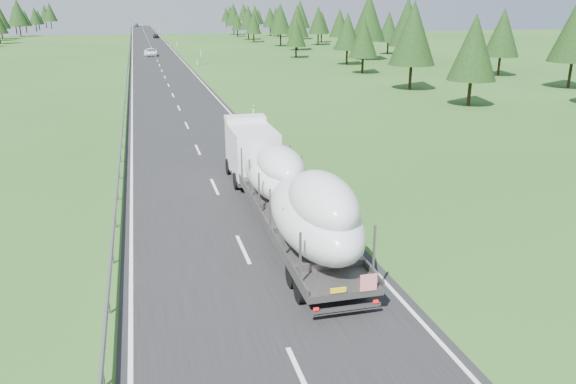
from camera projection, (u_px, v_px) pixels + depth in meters
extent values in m
plane|color=#27501A|center=(243.00, 250.00, 23.83)|extent=(400.00, 400.00, 0.00)
cube|color=black|center=(155.00, 56.00, 115.61)|extent=(10.00, 400.00, 0.02)
cube|color=slate|center=(129.00, 54.00, 114.15)|extent=(0.08, 400.00, 0.32)
cylinder|color=slate|center=(112.00, 257.00, 22.45)|extent=(0.10, 0.10, 0.60)
cube|color=silver|center=(253.00, 111.00, 52.78)|extent=(0.12, 0.07, 1.00)
cube|color=black|center=(253.00, 107.00, 52.68)|extent=(0.13, 0.08, 0.12)
cube|color=silver|center=(197.00, 62.00, 98.67)|extent=(0.12, 0.07, 1.00)
cube|color=black|center=(197.00, 60.00, 98.57)|extent=(0.13, 0.08, 0.12)
cube|color=silver|center=(177.00, 44.00, 144.57)|extent=(0.12, 0.07, 1.00)
cube|color=black|center=(177.00, 43.00, 144.47)|extent=(0.13, 0.08, 0.12)
cube|color=silver|center=(166.00, 35.00, 190.46)|extent=(0.12, 0.07, 1.00)
cube|color=black|center=(166.00, 34.00, 190.36)|extent=(0.13, 0.08, 0.12)
cube|color=silver|center=(160.00, 30.00, 236.36)|extent=(0.12, 0.07, 1.00)
cube|color=black|center=(160.00, 29.00, 236.25)|extent=(0.13, 0.08, 0.12)
cube|color=silver|center=(155.00, 26.00, 282.25)|extent=(0.12, 0.07, 1.00)
cube|color=black|center=(155.00, 25.00, 282.15)|extent=(0.13, 0.08, 0.12)
cube|color=silver|center=(152.00, 23.00, 328.14)|extent=(0.12, 0.07, 1.00)
cube|color=black|center=(152.00, 23.00, 328.04)|extent=(0.13, 0.08, 0.12)
cylinder|color=slate|center=(201.00, 59.00, 98.68)|extent=(0.08, 0.08, 2.00)
cube|color=silver|center=(201.00, 53.00, 98.37)|extent=(0.05, 0.90, 1.20)
cylinder|color=black|center=(570.00, 73.00, 69.85)|extent=(0.36, 0.36, 3.90)
cylinder|color=black|center=(499.00, 65.00, 82.84)|extent=(0.36, 0.36, 3.30)
cone|color=black|center=(503.00, 32.00, 81.39)|extent=(5.14, 5.14, 6.88)
cylinder|color=black|center=(405.00, 54.00, 98.00)|extent=(0.36, 0.36, 3.87)
cone|color=black|center=(407.00, 22.00, 96.31)|extent=(6.02, 6.02, 8.06)
cylinder|color=black|center=(367.00, 49.00, 107.42)|extent=(0.36, 0.36, 4.21)
cone|color=black|center=(369.00, 17.00, 105.58)|extent=(6.55, 6.55, 8.78)
cylinder|color=black|center=(388.00, 47.00, 120.50)|extent=(0.36, 0.36, 3.04)
cone|color=black|center=(389.00, 27.00, 119.18)|extent=(4.73, 4.73, 6.33)
cylinder|color=black|center=(339.00, 42.00, 137.05)|extent=(0.36, 0.36, 3.22)
cone|color=black|center=(340.00, 23.00, 135.64)|extent=(5.01, 5.01, 6.71)
cylinder|color=black|center=(318.00, 38.00, 149.35)|extent=(0.36, 0.36, 3.40)
cone|color=black|center=(318.00, 20.00, 147.87)|extent=(5.28, 5.28, 7.07)
cylinder|color=black|center=(321.00, 37.00, 160.18)|extent=(0.36, 0.36, 3.00)
cone|color=black|center=(322.00, 22.00, 158.87)|extent=(4.67, 4.67, 6.25)
cylinder|color=black|center=(300.00, 33.00, 174.86)|extent=(0.36, 0.36, 4.03)
cone|color=black|center=(300.00, 14.00, 173.10)|extent=(6.26, 6.26, 8.39)
cylinder|color=black|center=(278.00, 32.00, 188.67)|extent=(0.36, 0.36, 3.27)
cone|color=black|center=(278.00, 18.00, 187.24)|extent=(5.09, 5.09, 6.82)
cylinder|color=black|center=(270.00, 31.00, 196.92)|extent=(0.36, 0.36, 3.34)
cone|color=black|center=(270.00, 17.00, 195.47)|extent=(5.19, 5.19, 6.95)
cylinder|color=black|center=(276.00, 29.00, 213.07)|extent=(0.36, 0.36, 3.25)
cone|color=black|center=(276.00, 17.00, 211.65)|extent=(5.05, 5.05, 6.77)
cylinder|color=black|center=(255.00, 27.00, 225.38)|extent=(0.36, 0.36, 3.53)
cone|color=black|center=(255.00, 15.00, 223.84)|extent=(5.49, 5.49, 7.35)
cylinder|color=black|center=(259.00, 27.00, 239.98)|extent=(0.36, 0.36, 3.00)
cone|color=black|center=(259.00, 17.00, 238.67)|extent=(4.66, 4.66, 6.24)
cylinder|color=black|center=(234.00, 26.00, 248.26)|extent=(0.36, 0.36, 3.01)
cone|color=black|center=(234.00, 16.00, 246.94)|extent=(4.69, 4.69, 6.28)
cylinder|color=black|center=(244.00, 24.00, 263.45)|extent=(0.36, 0.36, 3.85)
cone|color=black|center=(244.00, 12.00, 261.77)|extent=(5.99, 5.99, 8.02)
cylinder|color=black|center=(226.00, 24.00, 275.39)|extent=(0.36, 0.36, 3.22)
cone|color=black|center=(226.00, 14.00, 273.98)|extent=(5.01, 5.01, 6.70)
cylinder|color=black|center=(230.00, 23.00, 286.76)|extent=(0.36, 0.36, 3.48)
cone|color=black|center=(230.00, 13.00, 285.24)|extent=(5.41, 5.41, 7.24)
cylinder|color=black|center=(470.00, 91.00, 57.51)|extent=(0.36, 0.36, 3.15)
cone|color=black|center=(474.00, 47.00, 56.13)|extent=(4.89, 4.89, 6.55)
cylinder|color=black|center=(410.00, 75.00, 68.72)|extent=(0.36, 0.36, 3.60)
cone|color=black|center=(413.00, 33.00, 67.14)|extent=(5.60, 5.60, 7.50)
cylinder|color=black|center=(363.00, 64.00, 85.78)|extent=(0.36, 0.36, 2.84)
cone|color=black|center=(364.00, 37.00, 84.54)|extent=(4.42, 4.42, 5.91)
cylinder|color=black|center=(347.00, 56.00, 98.63)|extent=(0.36, 0.36, 3.05)
cone|color=black|center=(348.00, 31.00, 97.30)|extent=(4.74, 4.74, 6.34)
cylinder|color=black|center=(296.00, 51.00, 112.05)|extent=(0.36, 0.36, 2.60)
cone|color=black|center=(296.00, 33.00, 110.91)|extent=(4.04, 4.04, 5.41)
cylinder|color=black|center=(297.00, 43.00, 131.07)|extent=(0.36, 0.36, 3.52)
cone|color=black|center=(297.00, 21.00, 129.53)|extent=(5.48, 5.48, 7.34)
cylinder|color=black|center=(281.00, 39.00, 144.72)|extent=(0.36, 0.36, 3.65)
cone|color=black|center=(281.00, 18.00, 143.13)|extent=(5.67, 5.67, 7.59)
cylinder|color=black|center=(254.00, 37.00, 160.71)|extent=(0.36, 0.36, 2.80)
cone|color=black|center=(253.00, 23.00, 159.49)|extent=(4.35, 4.35, 5.82)
cylinder|color=black|center=(249.00, 34.00, 172.94)|extent=(0.36, 0.36, 3.50)
cone|color=black|center=(248.00, 17.00, 171.41)|extent=(5.45, 5.45, 7.29)
cylinder|color=black|center=(238.00, 33.00, 190.87)|extent=(0.36, 0.36, 2.58)
cone|color=black|center=(237.00, 22.00, 189.74)|extent=(4.01, 4.01, 5.37)
cylinder|color=black|center=(234.00, 29.00, 203.55)|extent=(0.36, 0.36, 3.76)
cone|color=black|center=(233.00, 14.00, 201.90)|extent=(5.85, 5.85, 7.84)
cylinder|color=black|center=(0.00, 38.00, 154.20)|extent=(0.36, 0.36, 3.20)
cylinder|color=black|center=(2.00, 33.00, 175.94)|extent=(0.36, 0.36, 3.71)
cylinder|color=black|center=(20.00, 30.00, 191.22)|extent=(0.36, 0.36, 4.23)
cone|color=black|center=(18.00, 12.00, 189.38)|extent=(6.58, 6.58, 8.81)
cylinder|color=black|center=(16.00, 30.00, 203.97)|extent=(0.36, 0.36, 3.40)
cone|color=black|center=(14.00, 16.00, 202.48)|extent=(5.29, 5.29, 7.08)
cylinder|color=black|center=(26.00, 29.00, 217.70)|extent=(0.36, 0.36, 2.99)
cone|color=black|center=(25.00, 18.00, 216.39)|extent=(4.65, 4.65, 6.23)
cylinder|color=black|center=(36.00, 27.00, 228.50)|extent=(0.36, 0.36, 3.29)
cone|color=black|center=(35.00, 16.00, 227.06)|extent=(5.12, 5.12, 6.86)
cylinder|color=black|center=(39.00, 27.00, 241.93)|extent=(0.36, 0.36, 2.92)
cone|color=black|center=(38.00, 17.00, 240.65)|extent=(4.54, 4.54, 6.08)
cylinder|color=black|center=(51.00, 24.00, 255.82)|extent=(0.36, 0.36, 3.93)
cone|color=black|center=(50.00, 12.00, 254.11)|extent=(6.11, 6.11, 8.18)
cylinder|color=black|center=(46.00, 24.00, 265.48)|extent=(0.36, 0.36, 3.64)
cone|color=black|center=(45.00, 13.00, 263.88)|extent=(5.67, 5.67, 7.59)
cube|color=silver|center=(252.00, 150.00, 32.64)|extent=(2.51, 4.91, 2.73)
cube|color=black|center=(244.00, 133.00, 34.76)|extent=(2.24, 0.11, 1.36)
cube|color=silver|center=(245.00, 118.00, 34.13)|extent=(2.45, 1.20, 0.29)
cube|color=#5C5856|center=(256.00, 177.00, 32.16)|extent=(2.48, 2.96, 0.24)
cylinder|color=black|center=(229.00, 166.00, 34.40)|extent=(0.36, 0.98, 0.97)
cylinder|color=black|center=(265.00, 164.00, 34.95)|extent=(0.36, 0.98, 0.97)
cylinder|color=black|center=(238.00, 181.00, 31.54)|extent=(0.36, 0.98, 0.97)
cylinder|color=black|center=(276.00, 178.00, 32.08)|extent=(0.36, 0.98, 0.97)
cube|color=#5C5856|center=(294.00, 222.00, 24.44)|extent=(2.83, 13.68, 0.25)
cube|color=#5C5856|center=(265.00, 219.00, 24.05)|extent=(0.26, 13.64, 0.23)
cube|color=#5C5856|center=(322.00, 214.00, 24.68)|extent=(0.26, 13.64, 0.23)
cube|color=#5C5856|center=(303.00, 258.00, 18.43)|extent=(0.07, 0.07, 1.85)
cube|color=#5C5856|center=(376.00, 250.00, 19.06)|extent=(0.07, 0.07, 1.85)
cube|color=#5C5856|center=(285.00, 232.00, 20.58)|extent=(0.07, 0.07, 1.85)
cube|color=#5C5856|center=(351.00, 225.00, 21.20)|extent=(0.07, 0.07, 1.85)
cube|color=#5C5856|center=(271.00, 211.00, 22.72)|extent=(0.07, 0.07, 1.85)
cube|color=#5C5856|center=(331.00, 205.00, 23.35)|extent=(0.07, 0.07, 1.85)
cube|color=#5C5856|center=(259.00, 193.00, 24.87)|extent=(0.07, 0.07, 1.85)
cube|color=#5C5856|center=(315.00, 189.00, 25.50)|extent=(0.07, 0.07, 1.85)
cube|color=#5C5856|center=(249.00, 178.00, 27.02)|extent=(0.07, 0.07, 1.85)
cube|color=#5C5856|center=(300.00, 174.00, 27.64)|extent=(0.07, 0.07, 1.85)
cube|color=#5C5856|center=(240.00, 166.00, 29.16)|extent=(0.07, 0.07, 1.85)
cube|color=#5C5856|center=(288.00, 162.00, 29.79)|extent=(0.07, 0.07, 1.85)
cylinder|color=black|center=(304.00, 289.00, 19.48)|extent=(0.40, 0.98, 0.97)
cylinder|color=black|center=(362.00, 282.00, 20.00)|extent=(0.40, 0.98, 0.97)
cylinder|color=black|center=(295.00, 274.00, 20.55)|extent=(0.40, 0.98, 0.97)
cylinder|color=black|center=(350.00, 268.00, 21.07)|extent=(0.40, 0.98, 0.97)
cube|color=#5C5856|center=(348.00, 308.00, 18.37)|extent=(2.44, 0.15, 0.12)
cube|color=red|center=(371.00, 282.00, 18.21)|extent=(0.59, 0.05, 0.58)
cube|color=yellow|center=(341.00, 290.00, 18.01)|extent=(0.54, 0.05, 0.18)
cube|color=red|center=(319.00, 309.00, 18.01)|extent=(0.18, 0.06, 0.10)
cube|color=red|center=(378.00, 301.00, 18.51)|extent=(0.18, 0.06, 0.10)
ellipsoid|color=silver|center=(316.00, 216.00, 21.14)|extent=(3.08, 7.33, 2.55)
ellipsoid|color=silver|center=(324.00, 202.00, 20.02)|extent=(2.33, 4.65, 2.04)
ellipsoid|color=silver|center=(275.00, 174.00, 27.29)|extent=(2.81, 7.18, 2.08)
ellipsoid|color=silver|center=(279.00, 165.00, 26.24)|extent=(2.12, 4.55, 1.66)
imported|color=white|center=(151.00, 52.00, 116.14)|extent=(2.81, 5.74, 1.57)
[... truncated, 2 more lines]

